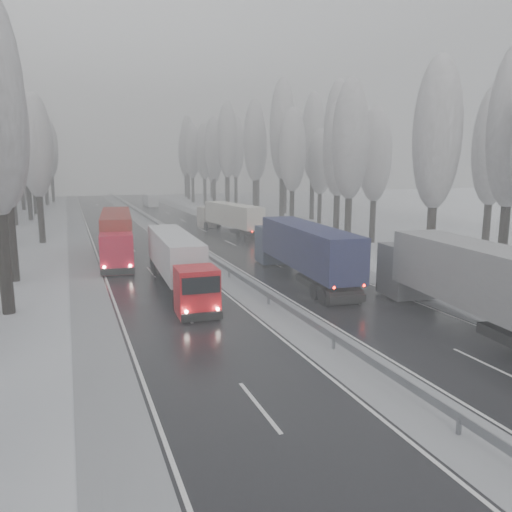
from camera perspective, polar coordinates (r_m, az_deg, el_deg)
ground at (r=20.76m, az=14.41°, el=-14.02°), size 260.00×260.00×0.00m
carriageway_right at (r=48.94m, az=-0.80°, el=0.46°), size 7.50×200.00×0.03m
carriageway_left at (r=46.49m, az=-13.06°, el=-0.35°), size 7.50×200.00×0.03m
median_slush at (r=47.44m, az=-6.77°, el=0.07°), size 3.00×200.00×0.04m
shoulder_right at (r=50.81m, az=4.46°, el=0.80°), size 2.40×200.00×0.04m
shoulder_left at (r=46.12m, az=-19.16°, el=-0.73°), size 2.40×200.00×0.04m
median_guardrail at (r=47.33m, az=-6.78°, el=0.76°), size 0.12×200.00×0.76m
tree_16 at (r=40.64m, az=19.99°, el=12.90°), size 3.60×3.60×16.53m
tree_17 at (r=50.11m, az=25.48°, el=11.21°), size 3.60×3.60×15.54m
tree_18 at (r=49.58m, az=10.76°, el=12.81°), size 3.60×3.60×16.58m
tree_19 at (r=55.87m, az=13.47°, el=11.10°), size 3.60×3.60×14.57m
tree_20 at (r=58.28m, az=9.41°, el=11.92°), size 3.60×3.60×15.71m
tree_21 at (r=62.93m, az=9.40°, el=13.49°), size 3.60×3.60×18.62m
tree_22 at (r=67.15m, az=4.20°, el=11.89°), size 3.60×3.60×15.86m
tree_23 at (r=73.51m, az=7.38°, el=10.55°), size 3.60×3.60×13.55m
tree_24 at (r=72.58m, az=3.03°, el=14.12°), size 3.60×3.60×20.49m
tree_25 at (r=79.11m, az=6.54°, el=13.28°), size 3.60×3.60×19.44m
tree_26 at (r=81.88m, az=-0.16°, el=12.95°), size 3.60×3.60×18.78m
tree_27 at (r=88.27m, az=3.36°, el=12.27°), size 3.60×3.60×17.62m
tree_28 at (r=91.60m, az=-3.30°, el=13.00°), size 3.60×3.60×19.62m
tree_29 at (r=97.76m, az=0.20°, el=12.29°), size 3.60×3.60×18.11m
tree_30 at (r=100.96m, az=-4.87°, el=12.10°), size 3.60×3.60×17.86m
tree_31 at (r=106.54m, az=-2.35°, el=12.28°), size 3.60×3.60×18.58m
tree_32 at (r=108.20m, az=-5.95°, el=11.79°), size 3.60×3.60×17.33m
tree_33 at (r=112.86m, az=-4.89°, el=10.77°), size 3.60×3.60×14.33m
tree_34 at (r=114.87m, az=-7.32°, el=11.77°), size 3.60×3.60×17.63m
tree_35 at (r=121.19m, az=-3.44°, el=11.95°), size 3.60×3.60×18.25m
tree_36 at (r=124.80m, az=-7.82°, el=12.40°), size 3.60×3.60×20.23m
tree_37 at (r=130.34m, az=-5.15°, el=11.29°), size 3.60×3.60×16.37m
tree_38 at (r=135.43m, az=-8.12°, el=11.63°), size 3.60×3.60×17.97m
tree_39 at (r=139.94m, az=-7.33°, el=11.14°), size 3.60×3.60×16.19m
tree_58 at (r=40.18m, az=-27.09°, el=13.06°), size 3.60×3.60×17.21m
tree_62 at (r=59.15m, az=-23.89°, el=11.36°), size 3.60×3.60×16.04m
tree_64 at (r=68.43m, az=-27.16°, el=10.53°), size 3.60×3.60×15.42m
tree_66 at (r=78.00m, az=-26.31°, el=10.36°), size 3.60×3.60×15.23m
tree_67 at (r=82.14m, az=-27.10°, el=11.08°), size 3.60×3.60×17.09m
tree_68 at (r=84.64m, az=-24.86°, el=11.01°), size 3.60×3.60×16.65m
tree_70 at (r=94.69m, az=-24.31°, el=11.06°), size 3.60×3.60×17.09m
tree_71 at (r=99.10m, az=-27.04°, el=11.70°), size 3.60×3.60×19.61m
tree_72 at (r=104.16m, az=-25.41°, el=10.13°), size 3.60×3.60×15.11m
tree_73 at (r=108.42m, az=-26.85°, el=10.71°), size 3.60×3.60×17.22m
tree_74 at (r=114.80m, az=-23.15°, el=11.69°), size 3.60×3.60×19.68m
tree_76 at (r=124.13m, az=-22.49°, el=11.24°), size 3.60×3.60×18.55m
tree_77 at (r=128.33m, az=-24.89°, el=9.81°), size 3.60×3.60×14.32m
tree_78 at (r=130.86m, az=-24.00°, el=11.34°), size 3.60×3.60×19.55m
tree_79 at (r=134.97m, az=-25.05°, el=10.53°), size 3.60×3.60×17.07m
truck_grey_tarp at (r=27.86m, az=23.98°, el=-2.64°), size 4.69×17.62×4.48m
truck_blue_box at (r=36.73m, az=5.24°, el=0.94°), size 3.87×16.56×4.21m
truck_cream_box at (r=61.92m, az=-3.10°, el=4.57°), size 4.22×14.75×3.75m
box_truck_distant at (r=103.97m, az=-11.98°, el=6.22°), size 2.19×6.80×2.53m
truck_red_white at (r=34.45m, az=-9.05°, el=-0.28°), size 2.89×14.51×3.70m
truck_red_red at (r=47.00m, az=-15.65°, el=2.61°), size 4.03×16.21×4.12m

